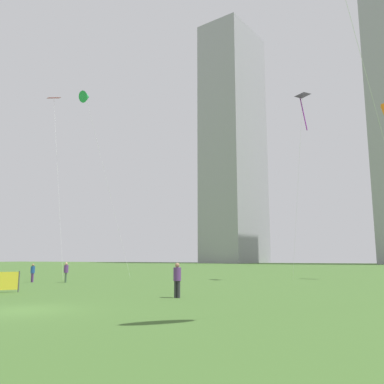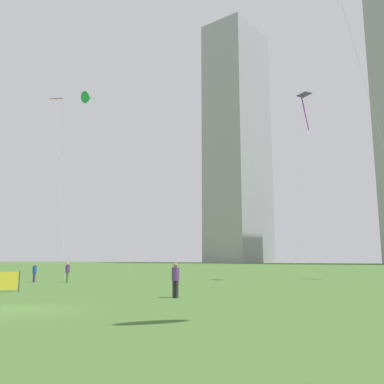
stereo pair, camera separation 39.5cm
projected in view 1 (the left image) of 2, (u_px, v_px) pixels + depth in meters
The scene contains 8 objects.
ground at pixel (21, 311), 16.28m from camera, with size 280.00×280.00×0.00m, color #3D6028.
person_standing_0 at pixel (177, 278), 21.59m from camera, with size 0.41×0.41×1.87m.
person_standing_1 at pixel (33, 272), 34.88m from camera, with size 0.35×0.35×1.59m.
person_standing_3 at pixel (66, 271), 34.49m from camera, with size 0.38×0.38×1.71m.
kite_flying_0 at pixel (86, 97), 44.07m from camera, with size 4.98×4.20×20.56m.
kite_flying_2 at pixel (303, 99), 38.66m from camera, with size 2.63×3.26×18.36m.
kite_flying_4 at pixel (54, 99), 48.00m from camera, with size 7.78×5.97×21.65m.
distant_highrise_0 at pixel (233, 143), 155.38m from camera, with size 16.88×24.99×92.63m, color #939399.
Camera 1 is at (12.78, -13.04, 2.18)m, focal length 37.11 mm.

